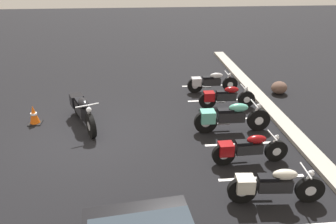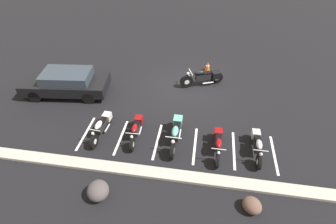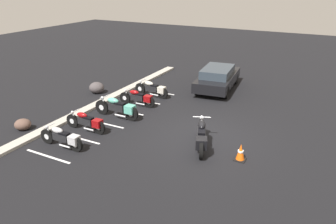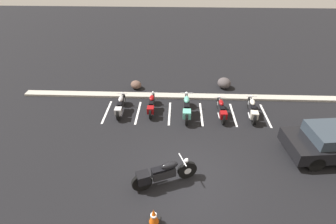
{
  "view_description": "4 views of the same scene",
  "coord_description": "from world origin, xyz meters",
  "px_view_note": "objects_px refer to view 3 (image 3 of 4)",
  "views": [
    {
      "loc": [
        8.71,
        1.55,
        4.7
      ],
      "look_at": [
        0.72,
        2.31,
        1.02
      ],
      "focal_mm": 35.0,
      "sensor_mm": 36.0,
      "label": 1
    },
    {
      "loc": [
        -0.78,
        12.03,
        8.17
      ],
      "look_at": [
        0.61,
        3.08,
        0.59
      ],
      "focal_mm": 28.0,
      "sensor_mm": 36.0,
      "label": 2
    },
    {
      "loc": [
        -11.07,
        -4.18,
        5.93
      ],
      "look_at": [
        0.61,
        1.91,
        0.52
      ],
      "focal_mm": 35.0,
      "sensor_mm": 36.0,
      "label": 3
    },
    {
      "loc": [
        -0.37,
        -6.73,
        7.36
      ],
      "look_at": [
        -0.76,
        2.96,
        1.01
      ],
      "focal_mm": 28.0,
      "sensor_mm": 36.0,
      "label": 4
    }
  ],
  "objects_px": {
    "parked_bike_1": "(87,122)",
    "car_black": "(218,78)",
    "parked_bike_4": "(153,89)",
    "parked_bike_0": "(63,138)",
    "parked_bike_2": "(118,108)",
    "motorcycle_black_featured": "(201,136)",
    "landscape_rock_0": "(97,88)",
    "parked_bike_3": "(138,98)",
    "landscape_rock_1": "(23,124)",
    "traffic_cone": "(241,152)"
  },
  "relations": [
    {
      "from": "motorcycle_black_featured",
      "to": "traffic_cone",
      "type": "distance_m",
      "value": 1.57
    },
    {
      "from": "parked_bike_4",
      "to": "landscape_rock_0",
      "type": "xyz_separation_m",
      "value": [
        -0.94,
        3.05,
        -0.12
      ]
    },
    {
      "from": "parked_bike_0",
      "to": "parked_bike_4",
      "type": "height_order",
      "value": "parked_bike_4"
    },
    {
      "from": "car_black",
      "to": "parked_bike_0",
      "type": "bearing_deg",
      "value": 157.5
    },
    {
      "from": "parked_bike_4",
      "to": "parked_bike_3",
      "type": "bearing_deg",
      "value": 96.29
    },
    {
      "from": "parked_bike_3",
      "to": "parked_bike_1",
      "type": "bearing_deg",
      "value": 82.95
    },
    {
      "from": "parked_bike_1",
      "to": "parked_bike_2",
      "type": "bearing_deg",
      "value": -100.2
    },
    {
      "from": "parked_bike_2",
      "to": "landscape_rock_0",
      "type": "distance_m",
      "value": 3.87
    },
    {
      "from": "motorcycle_black_featured",
      "to": "parked_bike_1",
      "type": "xyz_separation_m",
      "value": [
        -0.8,
        4.76,
        -0.09
      ]
    },
    {
      "from": "parked_bike_2",
      "to": "parked_bike_3",
      "type": "height_order",
      "value": "parked_bike_2"
    },
    {
      "from": "parked_bike_3",
      "to": "landscape_rock_0",
      "type": "distance_m",
      "value": 3.15
    },
    {
      "from": "parked_bike_2",
      "to": "car_black",
      "type": "relative_size",
      "value": 0.52
    },
    {
      "from": "motorcycle_black_featured",
      "to": "parked_bike_4",
      "type": "xyz_separation_m",
      "value": [
        4.19,
        4.5,
        -0.08
      ]
    },
    {
      "from": "parked_bike_2",
      "to": "car_black",
      "type": "distance_m",
      "value": 6.58
    },
    {
      "from": "traffic_cone",
      "to": "motorcycle_black_featured",
      "type": "bearing_deg",
      "value": 84.26
    },
    {
      "from": "motorcycle_black_featured",
      "to": "car_black",
      "type": "bearing_deg",
      "value": -7.14
    },
    {
      "from": "traffic_cone",
      "to": "parked_bike_3",
      "type": "bearing_deg",
      "value": 64.73
    },
    {
      "from": "motorcycle_black_featured",
      "to": "parked_bike_2",
      "type": "bearing_deg",
      "value": 55.77
    },
    {
      "from": "parked_bike_2",
      "to": "traffic_cone",
      "type": "height_order",
      "value": "parked_bike_2"
    },
    {
      "from": "parked_bike_3",
      "to": "landscape_rock_1",
      "type": "height_order",
      "value": "parked_bike_3"
    },
    {
      "from": "motorcycle_black_featured",
      "to": "parked_bike_0",
      "type": "bearing_deg",
      "value": 95.16
    },
    {
      "from": "parked_bike_1",
      "to": "car_black",
      "type": "height_order",
      "value": "car_black"
    },
    {
      "from": "parked_bike_0",
      "to": "landscape_rock_1",
      "type": "xyz_separation_m",
      "value": [
        0.4,
        2.66,
        -0.18
      ]
    },
    {
      "from": "car_black",
      "to": "motorcycle_black_featured",
      "type": "bearing_deg",
      "value": -171.42
    },
    {
      "from": "traffic_cone",
      "to": "parked_bike_2",
      "type": "bearing_deg",
      "value": 79.46
    },
    {
      "from": "parked_bike_2",
      "to": "parked_bike_3",
      "type": "relative_size",
      "value": 1.17
    },
    {
      "from": "landscape_rock_1",
      "to": "parked_bike_1",
      "type": "bearing_deg",
      "value": -65.03
    },
    {
      "from": "parked_bike_3",
      "to": "landscape_rock_0",
      "type": "relative_size",
      "value": 2.42
    },
    {
      "from": "parked_bike_2",
      "to": "parked_bike_4",
      "type": "distance_m",
      "value": 3.23
    },
    {
      "from": "parked_bike_4",
      "to": "parked_bike_0",
      "type": "bearing_deg",
      "value": 93.51
    },
    {
      "from": "motorcycle_black_featured",
      "to": "landscape_rock_0",
      "type": "height_order",
      "value": "motorcycle_black_featured"
    },
    {
      "from": "landscape_rock_0",
      "to": "traffic_cone",
      "type": "bearing_deg",
      "value": -110.53
    },
    {
      "from": "parked_bike_3",
      "to": "landscape_rock_0",
      "type": "xyz_separation_m",
      "value": [
        0.58,
        3.1,
        -0.1
      ]
    },
    {
      "from": "parked_bike_4",
      "to": "landscape_rock_0",
      "type": "relative_size",
      "value": 2.53
    },
    {
      "from": "parked_bike_4",
      "to": "car_black",
      "type": "bearing_deg",
      "value": -128.61
    },
    {
      "from": "parked_bike_1",
      "to": "landscape_rock_1",
      "type": "relative_size",
      "value": 2.97
    },
    {
      "from": "traffic_cone",
      "to": "parked_bike_1",
      "type": "bearing_deg",
      "value": 95.85
    },
    {
      "from": "car_black",
      "to": "landscape_rock_1",
      "type": "distance_m",
      "value": 10.48
    },
    {
      "from": "parked_bike_3",
      "to": "traffic_cone",
      "type": "distance_m",
      "value": 6.63
    },
    {
      "from": "motorcycle_black_featured",
      "to": "landscape_rock_0",
      "type": "distance_m",
      "value": 8.22
    },
    {
      "from": "traffic_cone",
      "to": "parked_bike_0",
      "type": "bearing_deg",
      "value": 109.76
    },
    {
      "from": "motorcycle_black_featured",
      "to": "parked_bike_1",
      "type": "bearing_deg",
      "value": 77.51
    },
    {
      "from": "traffic_cone",
      "to": "landscape_rock_0",
      "type": "bearing_deg",
      "value": 69.47
    },
    {
      "from": "parked_bike_0",
      "to": "landscape_rock_1",
      "type": "height_order",
      "value": "parked_bike_0"
    },
    {
      "from": "parked_bike_0",
      "to": "landscape_rock_1",
      "type": "relative_size",
      "value": 2.98
    },
    {
      "from": "parked_bike_0",
      "to": "parked_bike_3",
      "type": "relative_size",
      "value": 1.01
    },
    {
      "from": "parked_bike_1",
      "to": "parked_bike_3",
      "type": "relative_size",
      "value": 1.01
    },
    {
      "from": "motorcycle_black_featured",
      "to": "traffic_cone",
      "type": "relative_size",
      "value": 3.74
    },
    {
      "from": "parked_bike_3",
      "to": "landscape_rock_1",
      "type": "distance_m",
      "value": 5.42
    },
    {
      "from": "parked_bike_4",
      "to": "landscape_rock_0",
      "type": "height_order",
      "value": "parked_bike_4"
    }
  ]
}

